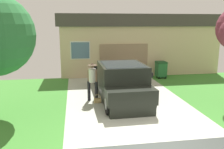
# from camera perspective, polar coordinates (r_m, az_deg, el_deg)

# --- Properties ---
(pickup_truck) EXTENTS (2.15, 5.60, 1.69)m
(pickup_truck) POSITION_cam_1_polar(r_m,az_deg,el_deg) (10.83, 2.09, -2.05)
(pickup_truck) COLOR black
(pickup_truck) RESTS_ON ground
(person_with_hat) EXTENTS (0.45, 0.39, 1.73)m
(person_with_hat) POSITION_cam_1_polar(r_m,az_deg,el_deg) (10.61, -4.65, -1.05)
(person_with_hat) COLOR black
(person_with_hat) RESTS_ON ground
(handbag) EXTENTS (0.31, 0.18, 0.38)m
(handbag) POSITION_cam_1_polar(r_m,az_deg,el_deg) (10.60, -3.46, -6.08)
(handbag) COLOR tan
(handbag) RESTS_ON ground
(house_with_garage) EXTENTS (11.03, 6.27, 3.99)m
(house_with_garage) POSITION_cam_1_polar(r_m,az_deg,el_deg) (18.58, 4.96, 7.74)
(house_with_garage) COLOR beige
(house_with_garage) RESTS_ON ground
(wheeled_trash_bin) EXTENTS (0.60, 0.72, 1.04)m
(wheeled_trash_bin) POSITION_cam_1_polar(r_m,az_deg,el_deg) (15.54, 11.53, 1.29)
(wheeled_trash_bin) COLOR #286B38
(wheeled_trash_bin) RESTS_ON ground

